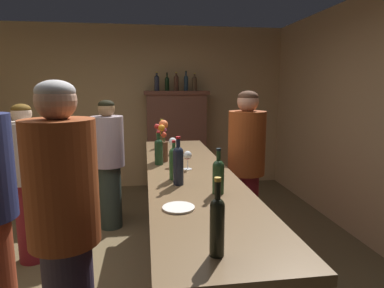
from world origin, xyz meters
name	(u,v)px	position (x,y,z in m)	size (l,w,h in m)	color
floor	(125,283)	(0.00, 0.00, 0.00)	(7.49, 7.49, 0.00)	brown
wall_back	(132,108)	(0.00, 2.94, 1.33)	(5.19, 0.12, 2.67)	tan
bar_counter	(190,230)	(0.55, -0.12, 0.51)	(0.67, 3.06, 1.01)	brown
display_cabinet	(176,139)	(0.71, 2.64, 0.85)	(1.02, 0.43, 1.62)	brown
wine_bottle_malbec	(218,175)	(0.66, -0.68, 1.14)	(0.08, 0.08, 0.29)	#1E3A1E
wine_bottle_pinot	(217,223)	(0.48, -1.45, 1.15)	(0.06, 0.06, 0.33)	black
wine_bottle_chardonnay	(162,135)	(0.39, 1.02, 1.15)	(0.08, 0.08, 0.32)	#472A1D
wine_bottle_rose	(178,163)	(0.42, -0.46, 1.16)	(0.07, 0.07, 0.34)	#1A2132
wine_bottle_merlot	(174,162)	(0.41, -0.32, 1.14)	(0.07, 0.07, 0.29)	#255326
wine_bottle_riesling	(159,150)	(0.32, 0.16, 1.14)	(0.07, 0.07, 0.30)	#1A361D
wine_glass_front	(173,142)	(0.48, 0.62, 1.13)	(0.08, 0.08, 0.17)	white
wine_glass_mid	(174,155)	(0.44, 0.07, 1.11)	(0.07, 0.07, 0.14)	white
wine_glass_rear	(188,156)	(0.54, -0.04, 1.12)	(0.07, 0.07, 0.15)	white
flower_arrangement	(162,142)	(0.35, 0.30, 1.19)	(0.13, 0.16, 0.37)	#50301D
cheese_plate	(179,208)	(0.38, -0.92, 1.02)	(0.18, 0.18, 0.01)	white
display_bottle_left	(157,82)	(0.40, 2.64, 1.76)	(0.08, 0.08, 0.30)	#242633
display_bottle_midleft	(167,83)	(0.57, 2.64, 1.74)	(0.07, 0.07, 0.29)	black
display_bottle_center	(176,82)	(0.71, 2.64, 1.76)	(0.08, 0.08, 0.29)	#46291D
display_bottle_midright	(186,82)	(0.87, 2.64, 1.76)	(0.07, 0.07, 0.31)	#1B2C3A
display_bottle_right	(195,83)	(1.01, 2.64, 1.75)	(0.07, 0.07, 0.28)	#473220
patron_by_cabinet	(109,160)	(-0.23, 1.22, 0.84)	(0.37, 0.37, 1.54)	#28352D
patron_redhead	(65,228)	(-0.23, -0.94, 0.95)	(0.37, 0.37, 1.72)	#2C2534
patron_tall	(27,178)	(-0.92, 0.54, 0.83)	(0.36, 0.36, 1.53)	maroon
bartender	(246,165)	(1.20, 0.46, 0.90)	(0.37, 0.37, 1.65)	maroon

